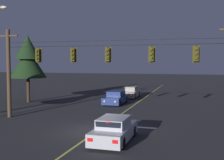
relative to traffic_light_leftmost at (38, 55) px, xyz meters
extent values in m
plane|color=#28282B|center=(5.69, -2.53, -5.00)|extent=(180.00, 180.00, 0.00)
cube|color=#D1C64C|center=(5.69, 6.02, -5.00)|extent=(0.14, 60.00, 0.01)
cube|color=silver|center=(7.59, -0.58, -5.00)|extent=(3.40, 0.36, 0.01)
cylinder|color=#423021|center=(-2.68, 0.02, -1.47)|extent=(0.32, 0.32, 7.05)
cube|color=#423021|center=(-2.68, 0.02, 1.55)|extent=(1.80, 0.12, 0.12)
cylinder|color=slate|center=(-2.68, 0.02, 1.20)|extent=(0.12, 0.12, 0.18)
cylinder|color=black|center=(5.69, 0.02, 0.65)|extent=(16.74, 0.03, 0.03)
cylinder|color=black|center=(5.69, 0.02, 1.00)|extent=(16.74, 0.02, 0.02)
cylinder|color=black|center=(0.00, 0.02, 0.56)|extent=(0.04, 0.04, 0.18)
cube|color=#332D0A|center=(0.00, 0.02, -0.01)|extent=(0.32, 0.26, 0.96)
cube|color=#332D0A|center=(0.00, 0.16, -0.01)|extent=(0.48, 0.03, 1.12)
sphere|color=#380A0A|center=(0.00, -0.14, 0.28)|extent=(0.17, 0.17, 0.17)
cylinder|color=#332D0A|center=(0.00, -0.18, 0.33)|extent=(0.20, 0.10, 0.20)
sphere|color=#3D280A|center=(0.00, -0.14, -0.01)|extent=(0.17, 0.17, 0.17)
cylinder|color=#332D0A|center=(0.00, -0.18, 0.04)|extent=(0.20, 0.10, 0.20)
sphere|color=#1ED83F|center=(0.00, -0.14, -0.29)|extent=(0.17, 0.17, 0.17)
cylinder|color=#332D0A|center=(0.00, -0.18, -0.25)|extent=(0.20, 0.10, 0.20)
cylinder|color=black|center=(2.94, 0.02, 0.56)|extent=(0.04, 0.04, 0.18)
cube|color=#332D0A|center=(2.94, 0.02, -0.01)|extent=(0.32, 0.26, 0.96)
cube|color=#332D0A|center=(2.94, 0.16, -0.01)|extent=(0.48, 0.03, 1.12)
sphere|color=#380A0A|center=(2.94, -0.14, 0.28)|extent=(0.17, 0.17, 0.17)
cylinder|color=#332D0A|center=(2.94, -0.18, 0.33)|extent=(0.20, 0.10, 0.20)
sphere|color=#3D280A|center=(2.94, -0.14, -0.01)|extent=(0.17, 0.17, 0.17)
cylinder|color=#332D0A|center=(2.94, -0.18, 0.04)|extent=(0.20, 0.10, 0.20)
sphere|color=#1ED83F|center=(2.94, -0.14, -0.29)|extent=(0.17, 0.17, 0.17)
cylinder|color=#332D0A|center=(2.94, -0.18, -0.25)|extent=(0.20, 0.10, 0.20)
cylinder|color=black|center=(5.65, 0.02, 0.56)|extent=(0.04, 0.04, 0.18)
cube|color=#332D0A|center=(5.65, 0.02, -0.01)|extent=(0.32, 0.26, 0.96)
cube|color=#332D0A|center=(5.65, 0.16, -0.01)|extent=(0.48, 0.03, 1.12)
sphere|color=#380A0A|center=(5.65, -0.14, 0.28)|extent=(0.17, 0.17, 0.17)
cylinder|color=#332D0A|center=(5.65, -0.18, 0.33)|extent=(0.20, 0.10, 0.20)
sphere|color=#3D280A|center=(5.65, -0.14, -0.01)|extent=(0.17, 0.17, 0.17)
cylinder|color=#332D0A|center=(5.65, -0.18, 0.04)|extent=(0.20, 0.10, 0.20)
sphere|color=#1ED83F|center=(5.65, -0.14, -0.29)|extent=(0.17, 0.17, 0.17)
cylinder|color=#332D0A|center=(5.65, -0.18, -0.25)|extent=(0.20, 0.10, 0.20)
cylinder|color=black|center=(8.82, 0.02, 0.56)|extent=(0.04, 0.04, 0.18)
cube|color=#332D0A|center=(8.82, 0.02, -0.01)|extent=(0.32, 0.26, 0.96)
cube|color=#332D0A|center=(8.82, 0.16, -0.01)|extent=(0.48, 0.03, 1.12)
sphere|color=#380A0A|center=(8.82, -0.14, 0.28)|extent=(0.17, 0.17, 0.17)
cylinder|color=#332D0A|center=(8.82, -0.18, 0.33)|extent=(0.20, 0.10, 0.20)
sphere|color=#3D280A|center=(8.82, -0.14, -0.01)|extent=(0.17, 0.17, 0.17)
cylinder|color=#332D0A|center=(8.82, -0.18, 0.04)|extent=(0.20, 0.10, 0.20)
sphere|color=#1ED83F|center=(8.82, -0.14, -0.29)|extent=(0.17, 0.17, 0.17)
cylinder|color=#332D0A|center=(8.82, -0.18, -0.25)|extent=(0.20, 0.10, 0.20)
cylinder|color=black|center=(11.77, 0.02, 0.56)|extent=(0.04, 0.04, 0.18)
cube|color=#332D0A|center=(11.77, 0.02, -0.01)|extent=(0.32, 0.26, 0.96)
cube|color=#332D0A|center=(11.77, 0.16, -0.01)|extent=(0.48, 0.03, 1.12)
sphere|color=#380A0A|center=(11.77, -0.14, 0.28)|extent=(0.17, 0.17, 0.17)
cylinder|color=#332D0A|center=(11.77, -0.18, 0.33)|extent=(0.20, 0.10, 0.20)
sphere|color=#3D280A|center=(11.77, -0.14, -0.01)|extent=(0.17, 0.17, 0.17)
cylinder|color=#332D0A|center=(11.77, -0.18, 0.04)|extent=(0.20, 0.10, 0.20)
sphere|color=#1ED83F|center=(11.77, -0.14, -0.29)|extent=(0.17, 0.17, 0.17)
cylinder|color=#332D0A|center=(11.77, -0.18, -0.25)|extent=(0.20, 0.10, 0.20)
cube|color=#A5A5AD|center=(7.41, -4.39, -4.49)|extent=(1.80, 4.30, 0.68)
cube|color=#A5A5AD|center=(7.41, -4.51, -3.88)|extent=(1.51, 2.15, 0.54)
cube|color=black|center=(7.41, -3.57, -3.88)|extent=(1.40, 0.21, 0.48)
cube|color=black|center=(7.41, -5.57, -3.88)|extent=(1.37, 0.18, 0.46)
cylinder|color=black|center=(6.62, -3.05, -4.68)|extent=(0.22, 0.64, 0.64)
cylinder|color=black|center=(8.20, -3.05, -4.68)|extent=(0.22, 0.64, 0.64)
cylinder|color=black|center=(6.62, -5.72, -4.68)|extent=(0.22, 0.64, 0.64)
cylinder|color=black|center=(8.20, -5.72, -4.68)|extent=(0.22, 0.64, 0.64)
cube|color=red|center=(6.76, -6.55, -4.39)|extent=(0.28, 0.03, 0.18)
cube|color=red|center=(8.06, -6.55, -4.39)|extent=(0.28, 0.03, 0.18)
cube|color=red|center=(7.41, -5.68, -3.65)|extent=(0.24, 0.04, 0.06)
cube|color=navy|center=(3.66, 9.33, -4.49)|extent=(1.80, 4.30, 0.68)
cube|color=navy|center=(3.66, 9.45, -3.88)|extent=(1.51, 2.15, 0.54)
cube|color=black|center=(3.66, 8.51, -3.88)|extent=(1.40, 0.21, 0.48)
cube|color=black|center=(3.66, 10.51, -3.88)|extent=(1.37, 0.18, 0.46)
cylinder|color=black|center=(4.45, 8.00, -4.68)|extent=(0.22, 0.64, 0.64)
cylinder|color=black|center=(2.87, 8.00, -4.68)|extent=(0.22, 0.64, 0.64)
cylinder|color=black|center=(4.45, 10.66, -4.68)|extent=(0.22, 0.64, 0.64)
cylinder|color=black|center=(2.87, 10.66, -4.68)|extent=(0.22, 0.64, 0.64)
sphere|color=white|center=(4.22, 7.16, -4.43)|extent=(0.20, 0.20, 0.20)
sphere|color=white|center=(3.10, 7.16, -4.43)|extent=(0.20, 0.20, 0.20)
cube|color=gray|center=(3.93, 15.23, -4.49)|extent=(1.80, 4.30, 0.68)
cube|color=gray|center=(3.93, 15.35, -3.88)|extent=(1.51, 2.15, 0.54)
cube|color=black|center=(3.93, 14.42, -3.88)|extent=(1.40, 0.21, 0.48)
cube|color=black|center=(3.93, 16.42, -3.88)|extent=(1.37, 0.18, 0.46)
cylinder|color=black|center=(4.72, 13.90, -4.68)|extent=(0.22, 0.64, 0.64)
cylinder|color=black|center=(3.14, 13.90, -4.68)|extent=(0.22, 0.64, 0.64)
cylinder|color=black|center=(4.72, 16.57, -4.68)|extent=(0.22, 0.64, 0.64)
cylinder|color=black|center=(3.14, 16.57, -4.68)|extent=(0.22, 0.64, 0.64)
sphere|color=white|center=(4.49, 13.06, -4.43)|extent=(0.20, 0.20, 0.20)
sphere|color=white|center=(3.37, 13.06, -4.43)|extent=(0.20, 0.20, 0.20)
ellipsoid|color=beige|center=(-2.10, -1.20, 3.54)|extent=(0.56, 0.30, 0.22)
cylinder|color=#332316|center=(-6.08, 8.04, -3.48)|extent=(0.36, 0.36, 3.04)
cone|color=black|center=(-6.08, 8.04, -0.63)|extent=(4.09, 4.09, 3.27)
cone|color=black|center=(-6.08, 8.04, 1.11)|extent=(2.86, 2.86, 2.66)
camera|label=1|loc=(11.74, -19.63, -0.53)|focal=45.75mm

